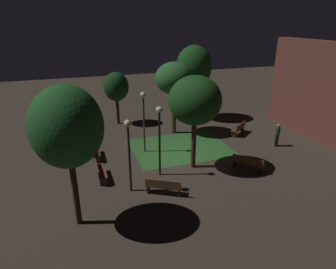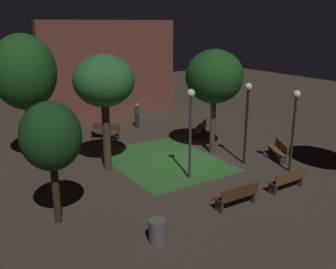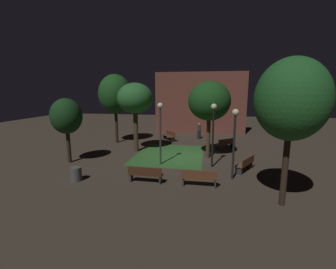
# 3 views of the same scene
# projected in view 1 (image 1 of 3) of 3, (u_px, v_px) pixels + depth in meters

# --- Properties ---
(ground_plane) EXTENTS (60.00, 60.00, 0.00)m
(ground_plane) POSITION_uv_depth(u_px,v_px,m) (177.00, 155.00, 19.08)
(ground_plane) COLOR #3D3328
(grass_lawn) EXTENTS (5.00, 6.43, 0.01)m
(grass_lawn) POSITION_uv_depth(u_px,v_px,m) (180.00, 148.00, 20.23)
(grass_lawn) COLOR #2D6028
(grass_lawn) RESTS_ON ground
(bench_back_row) EXTENTS (1.81, 0.51, 0.88)m
(bench_back_row) POSITION_uv_depth(u_px,v_px,m) (94.00, 151.00, 18.62)
(bench_back_row) COLOR #422314
(bench_back_row) RESTS_ON ground
(bench_front_right) EXTENTS (1.80, 0.49, 0.88)m
(bench_front_right) POSITION_uv_depth(u_px,v_px,m) (100.00, 171.00, 16.16)
(bench_front_right) COLOR brown
(bench_front_right) RESTS_ON ground
(bench_lawn_edge) EXTENTS (1.31, 1.80, 0.88)m
(bench_lawn_edge) POSITION_uv_depth(u_px,v_px,m) (164.00, 186.00, 14.69)
(bench_lawn_edge) COLOR brown
(bench_lawn_edge) RESTS_ON ground
(bench_by_lamp) EXTENTS (1.69, 1.52, 0.88)m
(bench_by_lamp) POSITION_uv_depth(u_px,v_px,m) (248.00, 163.00, 17.07)
(bench_by_lamp) COLOR brown
(bench_by_lamp) RESTS_ON ground
(bench_path_side) EXTENTS (1.49, 1.71, 0.88)m
(bench_path_side) POSITION_uv_depth(u_px,v_px,m) (239.00, 128.00, 22.43)
(bench_path_side) COLOR #512D19
(bench_path_side) RESTS_ON ground
(tree_lawn_side) EXTENTS (2.81, 2.81, 6.06)m
(tree_lawn_side) POSITION_uv_depth(u_px,v_px,m) (67.00, 127.00, 11.19)
(tree_lawn_side) COLOR #2D2116
(tree_lawn_side) RESTS_ON ground
(tree_back_right) EXTENTS (2.98, 2.98, 6.26)m
(tree_back_right) POSITION_uv_depth(u_px,v_px,m) (194.00, 67.00, 24.53)
(tree_back_right) COLOR #2D2116
(tree_back_right) RESTS_ON ground
(tree_tall_center) EXTENTS (2.02, 2.02, 4.31)m
(tree_tall_center) POSITION_uv_depth(u_px,v_px,m) (116.00, 87.00, 23.74)
(tree_tall_center) COLOR #2D2116
(tree_tall_center) RESTS_ON ground
(tree_back_left) EXTENTS (2.76, 2.76, 5.40)m
(tree_back_left) POSITION_uv_depth(u_px,v_px,m) (174.00, 79.00, 21.36)
(tree_back_left) COLOR #423021
(tree_back_left) RESTS_ON ground
(tree_right_canopy) EXTENTS (2.95, 2.95, 5.45)m
(tree_right_canopy) POSITION_uv_depth(u_px,v_px,m) (195.00, 101.00, 16.16)
(tree_right_canopy) COLOR #423021
(tree_right_canopy) RESTS_ON ground
(lamp_post_plaza_west) EXTENTS (0.36, 0.36, 4.01)m
(lamp_post_plaza_west) POSITION_uv_depth(u_px,v_px,m) (159.00, 129.00, 15.72)
(lamp_post_plaza_west) COLOR black
(lamp_post_plaza_west) RESTS_ON ground
(lamp_post_path_center) EXTENTS (0.36, 0.36, 4.04)m
(lamp_post_path_center) POSITION_uv_depth(u_px,v_px,m) (144.00, 111.00, 18.64)
(lamp_post_path_center) COLOR #333338
(lamp_post_path_center) RESTS_ON ground
(lamp_post_near_wall) EXTENTS (0.36, 0.36, 3.85)m
(lamp_post_near_wall) POSITION_uv_depth(u_px,v_px,m) (129.00, 143.00, 14.22)
(lamp_post_near_wall) COLOR black
(lamp_post_near_wall) RESTS_ON ground
(trash_bin) EXTENTS (0.58, 0.58, 0.75)m
(trash_bin) POSITION_uv_depth(u_px,v_px,m) (84.00, 133.00, 21.83)
(trash_bin) COLOR #4C4C4C
(trash_bin) RESTS_ON ground
(pedestrian) EXTENTS (0.34, 0.32, 1.61)m
(pedestrian) POSITION_uv_depth(u_px,v_px,m) (277.00, 135.00, 20.19)
(pedestrian) COLOR black
(pedestrian) RESTS_ON ground
(building_wall_backdrop) EXTENTS (10.20, 0.80, 6.87)m
(building_wall_backdrop) POSITION_uv_depth(u_px,v_px,m) (324.00, 93.00, 20.46)
(building_wall_backdrop) COLOR brown
(building_wall_backdrop) RESTS_ON ground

